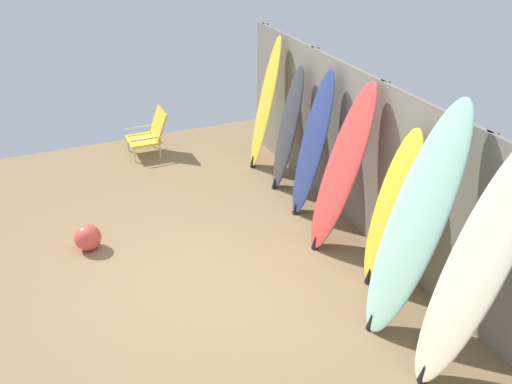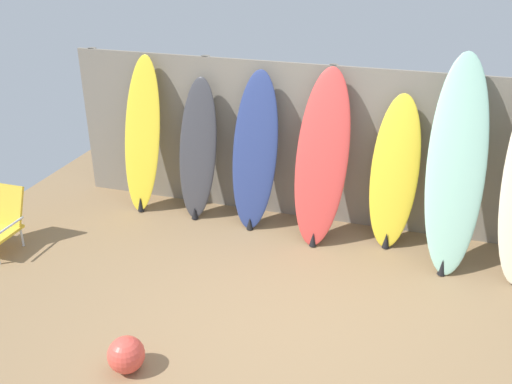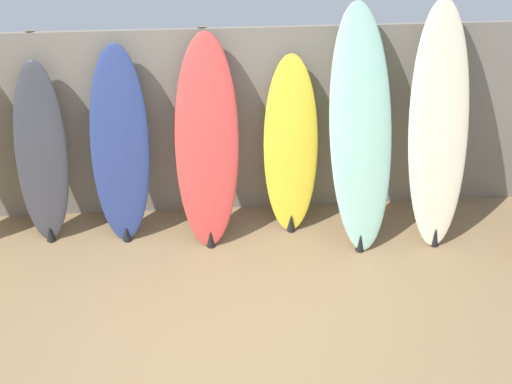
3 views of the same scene
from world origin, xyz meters
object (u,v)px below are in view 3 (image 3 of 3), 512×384
surfboard_yellow_4 (291,147)px  surfboard_navy_2 (120,147)px  surfboard_cream_6 (439,128)px  surfboard_charcoal_1 (41,155)px  surfboard_seafoam_5 (361,131)px  surfboard_red_3 (207,143)px

surfboard_yellow_4 → surfboard_navy_2: bearing=-178.8°
surfboard_cream_6 → surfboard_charcoal_1: bearing=177.0°
surfboard_navy_2 → surfboard_yellow_4: bearing=1.2°
surfboard_yellow_4 → surfboard_cream_6: bearing=-8.4°
surfboard_seafoam_5 → surfboard_navy_2: bearing=175.3°
surfboard_yellow_4 → surfboard_seafoam_5: bearing=-19.4°
surfboard_charcoal_1 → surfboard_red_3: surfboard_red_3 is taller
surfboard_red_3 → surfboard_cream_6: surfboard_cream_6 is taller
surfboard_yellow_4 → surfboard_seafoam_5: size_ratio=0.77×
surfboard_red_3 → surfboard_seafoam_5: 1.33m
surfboard_charcoal_1 → surfboard_seafoam_5: surfboard_seafoam_5 is taller
surfboard_seafoam_5 → surfboard_cream_6: bearing=1.3°
surfboard_navy_2 → surfboard_seafoam_5: 2.09m
surfboard_charcoal_1 → surfboard_red_3: bearing=-4.0°
surfboard_navy_2 → surfboard_red_3: 0.76m
surfboard_yellow_4 → surfboard_red_3: bearing=-172.1°
surfboard_charcoal_1 → surfboard_seafoam_5: (2.77, -0.20, 0.23)m
surfboard_navy_2 → surfboard_seafoam_5: bearing=-4.7°
surfboard_navy_2 → surfboard_seafoam_5: (2.08, -0.17, 0.16)m
surfboard_charcoal_1 → surfboard_yellow_4: size_ratio=1.01×
surfboard_yellow_4 → surfboard_seafoam_5: (0.57, -0.20, 0.24)m
surfboard_navy_2 → surfboard_cream_6: size_ratio=0.84×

